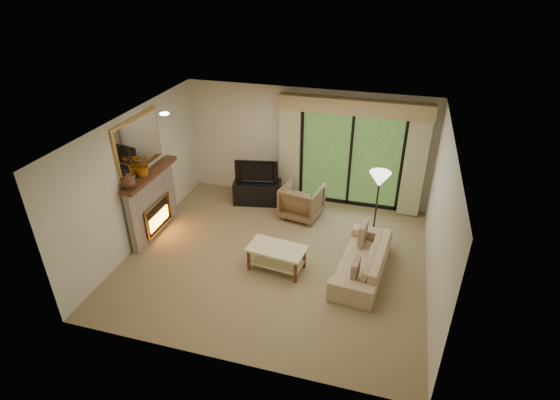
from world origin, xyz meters
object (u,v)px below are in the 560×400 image
(media_console, at_px, (258,192))
(coffee_table, at_px, (277,258))
(sofa, at_px, (362,260))
(armchair, at_px, (302,201))

(media_console, relative_size, coffee_table, 1.05)
(sofa, relative_size, coffee_table, 1.90)
(armchair, distance_m, sofa, 2.21)
(sofa, bearing_deg, armchair, -131.64)
(media_console, height_order, sofa, sofa)
(coffee_table, bearing_deg, sofa, 18.45)
(armchair, relative_size, sofa, 0.42)
(media_console, relative_size, sofa, 0.55)
(armchair, bearing_deg, sofa, 142.45)
(armchair, xyz_separation_m, coffee_table, (-0.01, -1.93, -0.15))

